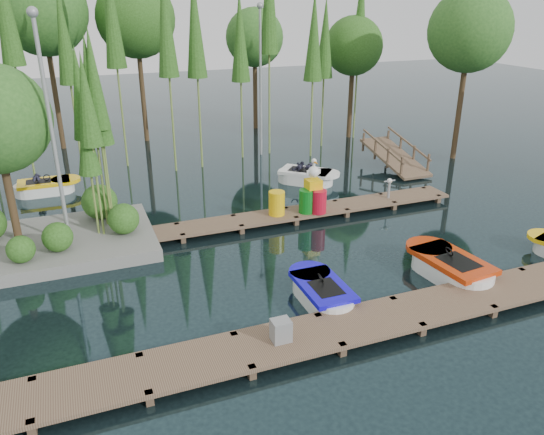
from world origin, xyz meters
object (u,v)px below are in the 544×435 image
object	(u,v)px
boat_blue	(322,293)
island	(27,152)
boat_yellow_far	(46,187)
yellow_barrel	(277,203)
boat_red	(450,268)
drum_cluster	(314,196)
utility_cabinet	(281,330)

from	to	relation	value
boat_blue	island	bearing A→B (deg)	138.43
boat_yellow_far	yellow_barrel	distance (m)	9.94
boat_red	island	bearing A→B (deg)	143.93
drum_cluster	yellow_barrel	bearing A→B (deg)	173.75
island	boat_red	bearing A→B (deg)	-30.17
boat_yellow_far	utility_cabinet	xyz separation A→B (m)	(5.01, -13.25, 0.29)
island	boat_yellow_far	world-z (taller)	island
island	boat_blue	bearing A→B (deg)	-41.89
boat_yellow_far	island	bearing A→B (deg)	-71.06
boat_blue	utility_cabinet	distance (m)	2.45
utility_cabinet	yellow_barrel	bearing A→B (deg)	68.93
boat_red	utility_cabinet	xyz separation A→B (m)	(-5.83, -1.46, 0.27)
boat_red	utility_cabinet	world-z (taller)	boat_red
island	utility_cabinet	world-z (taller)	island
boat_blue	utility_cabinet	xyz separation A→B (m)	(-1.82, -1.61, 0.32)
boat_red	drum_cluster	xyz separation A→B (m)	(-1.75, 5.39, 0.58)
boat_blue	boat_red	size ratio (longest dim) A/B	0.82
boat_blue	boat_red	xyz separation A→B (m)	(4.01, -0.15, 0.04)
boat_red	yellow_barrel	world-z (taller)	yellow_barrel
drum_cluster	boat_red	bearing A→B (deg)	-72.06
yellow_barrel	drum_cluster	bearing A→B (deg)	-6.25
boat_red	boat_yellow_far	xyz separation A→B (m)	(-10.84, 11.80, -0.02)
island	boat_yellow_far	distance (m)	6.19
island	drum_cluster	size ratio (longest dim) A/B	3.47
utility_cabinet	boat_red	bearing A→B (deg)	14.06
boat_blue	utility_cabinet	size ratio (longest dim) A/B	4.84
boat_yellow_far	drum_cluster	size ratio (longest dim) A/B	1.33
yellow_barrel	drum_cluster	world-z (taller)	drum_cluster
boat_red	boat_yellow_far	size ratio (longest dim) A/B	1.19
boat_blue	yellow_barrel	distance (m)	5.48
boat_red	yellow_barrel	distance (m)	6.38
boat_red	drum_cluster	bearing A→B (deg)	102.04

